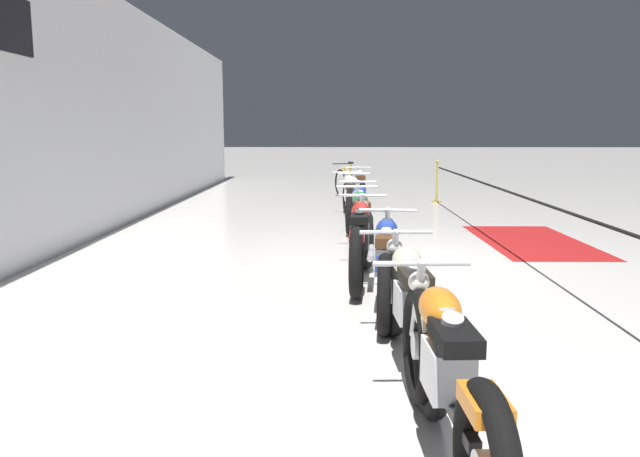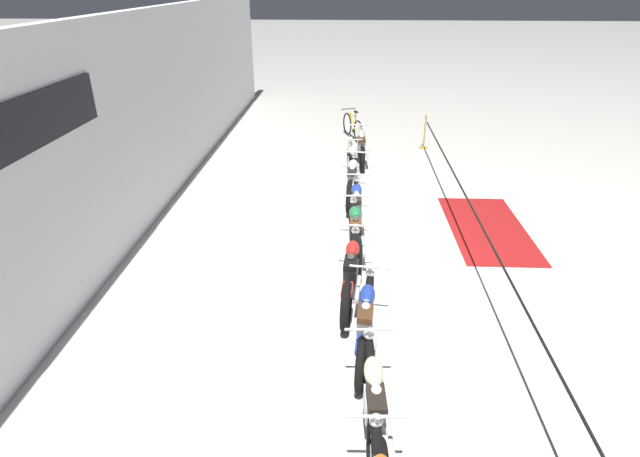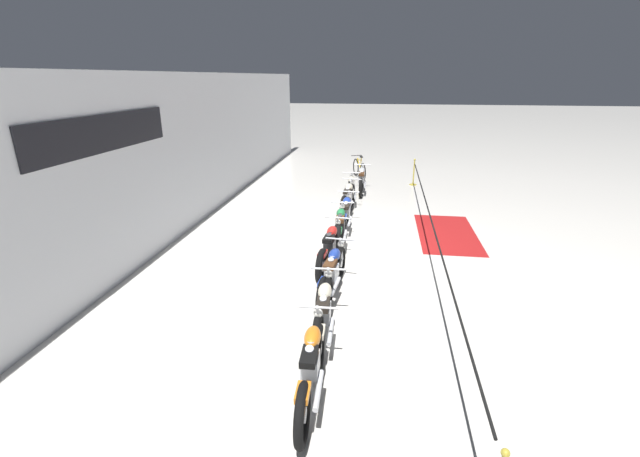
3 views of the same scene
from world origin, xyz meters
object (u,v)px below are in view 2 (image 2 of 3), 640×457
Objects in this scene: motorcycle_silver_8 at (361,147)px; motorcycle_blue_2 at (366,321)px; motorcycle_red_3 at (351,273)px; floor_banner at (487,228)px; stanchion_mid_left at (424,137)px; motorcycle_cream_1 at (374,404)px; motorcycle_green_4 at (355,234)px; motorcycle_cream_7 at (352,164)px; motorcycle_blue_5 at (356,207)px; bicycle at (353,127)px; motorcycle_cream_6 at (352,181)px; stanchion_far_left at (500,269)px.

motorcycle_blue_2 is at bearing 179.41° from motorcycle_silver_8.
floor_banner is at bearing -47.03° from motorcycle_red_3.
floor_banner is (-5.56, -0.64, -0.35)m from stanchion_mid_left.
motorcycle_cream_1 is at bearing 169.70° from stanchion_mid_left.
motorcycle_cream_7 is at bearing 0.67° from motorcycle_green_4.
motorcycle_silver_8 is (5.43, -0.21, -0.01)m from motorcycle_green_4.
motorcycle_green_4 reaches higher than motorcycle_blue_2.
motorcycle_blue_5 is 2.70m from motorcycle_cream_7.
motorcycle_blue_5 is (1.23, -0.03, -0.00)m from motorcycle_green_4.
stanchion_mid_left is (6.88, -2.19, -0.11)m from motorcycle_green_4.
bicycle is at bearing 68.58° from stanchion_mid_left.
motorcycle_blue_2 is 0.70× the size of floor_banner.
motorcycle_green_4 is at bearing -179.04° from motorcycle_cream_6.
motorcycle_cream_7 is (5.32, -0.03, -0.02)m from motorcycle_red_3.
motorcycle_cream_1 is at bearing -177.51° from motorcycle_green_4.
floor_banner is (-1.37, -2.87, -0.48)m from motorcycle_cream_6.
floor_banner is (0.08, -2.79, -0.46)m from motorcycle_blue_5.
motorcycle_blue_2 is at bearing 1.94° from motorcycle_cream_1.
motorcycle_green_4 is 3.93m from motorcycle_cream_7.
stanchion_far_left is (2.52, -2.01, 0.31)m from motorcycle_cream_1.
motorcycle_cream_1 is at bearing -178.06° from motorcycle_blue_2.
motorcycle_cream_7 is 3.91m from floor_banner.
motorcycle_cream_6 is at bearing 179.70° from bicycle.
bicycle is at bearing 0.45° from motorcycle_blue_5.
motorcycle_blue_5 is 1.37× the size of bicycle.
motorcycle_blue_2 is 3.88m from motorcycle_blue_5.
motorcycle_cream_6 is 2.23× the size of stanchion_mid_left.
bicycle reaches higher than motorcycle_red_3.
stanchion_mid_left is 5.61m from floor_banner.
motorcycle_cream_6 is at bearing 27.30° from stanchion_far_left.
motorcycle_cream_1 is at bearing 179.81° from motorcycle_silver_8.
motorcycle_red_3 is at bearing 177.58° from motorcycle_silver_8.
motorcycle_cream_1 is at bearing -178.39° from motorcycle_cream_7.
motorcycle_cream_1 is 4.17m from motorcycle_green_4.
motorcycle_cream_7 is (8.10, 0.23, -0.01)m from motorcycle_cream_1.
stanchion_mid_left is (5.64, -2.16, -0.11)m from motorcycle_blue_5.
stanchion_far_left is at bearing -166.76° from bicycle.
motorcycle_cream_6 reaches higher than motorcycle_blue_2.
stanchion_far_left is 8.52m from stanchion_mid_left.
motorcycle_cream_6 is (1.46, 0.08, 0.02)m from motorcycle_blue_5.
motorcycle_blue_2 is 1.34× the size of bicycle.
bicycle reaches higher than motorcycle_green_4.
stanchion_far_left is (-7.07, -1.98, 0.31)m from motorcycle_silver_8.
motorcycle_blue_2 is at bearing 116.17° from stanchion_far_left.
motorcycle_cream_6 is at bearing 3.05° from motorcycle_blue_5.
motorcycle_red_3 is 1.03× the size of motorcycle_cream_6.
motorcycle_cream_1 is at bearing -178.11° from motorcycle_cream_6.
motorcycle_red_3 is at bearing 179.65° from bicycle.
motorcycle_green_4 is 5.43m from motorcycle_silver_8.
motorcycle_blue_5 is at bearing -2.36° from motorcycle_red_3.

